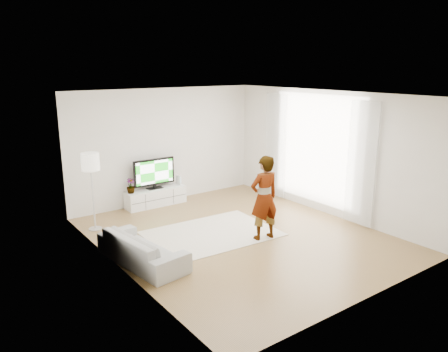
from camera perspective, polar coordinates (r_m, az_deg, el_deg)
floor at (r=8.84m, az=2.04°, el=-7.85°), size 6.00×6.00×0.00m
ceiling at (r=8.20m, az=2.21°, el=10.58°), size 6.00×6.00×0.00m
wall_left at (r=7.19m, az=-13.77°, el=-1.71°), size 0.02×6.00×2.80m
wall_right at (r=10.11m, az=13.35°, el=2.91°), size 0.02×6.00×2.80m
wall_back at (r=10.88m, az=-7.70°, el=3.95°), size 5.00×0.02×2.80m
wall_front at (r=6.42m, az=18.94°, el=-4.02°), size 5.00×0.02×2.80m
window at (r=10.28m, az=12.03°, el=3.45°), size 0.01×2.60×2.50m
curtain_near at (r=9.44m, az=17.51°, el=1.52°), size 0.04×0.70×2.60m
curtain_far at (r=11.14m, az=6.77°, el=3.97°), size 0.04×0.70×2.60m
media_console at (r=10.76m, az=-8.91°, el=-2.73°), size 1.50×0.43×0.42m
television at (r=10.62m, az=-9.11°, el=0.45°), size 1.06×0.21×0.74m
game_console at (r=10.97m, az=-5.94°, el=-0.53°), size 0.08×0.18×0.23m
potted_plant at (r=10.39m, az=-12.10°, el=-1.28°), size 0.23×0.23×0.35m
rug at (r=8.95m, az=-1.58°, el=-7.51°), size 2.60×1.94×0.01m
player at (r=8.46m, az=5.27°, el=-2.85°), size 0.65×0.47×1.66m
sofa at (r=7.75m, az=-10.63°, el=-9.24°), size 0.97×1.92×0.54m
floor_lamp at (r=9.19m, az=-17.03°, el=1.35°), size 0.36×0.36×1.62m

